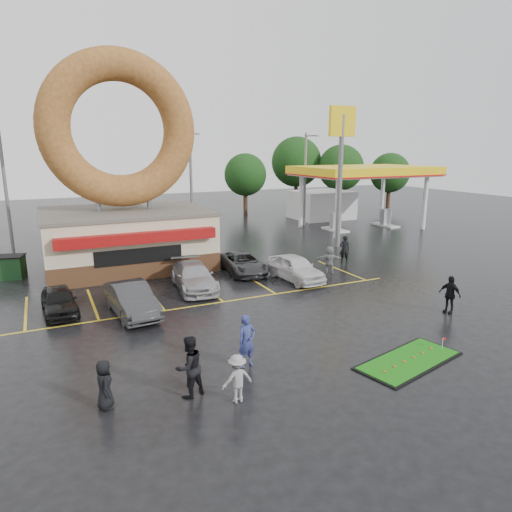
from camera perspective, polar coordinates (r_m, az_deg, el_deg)
name	(u,v)px	position (r m, az deg, el deg)	size (l,w,h in m)	color
ground	(252,325)	(20.25, -0.56, -8.60)	(120.00, 120.00, 0.00)	black
donut_shop	(124,198)	(30.58, -16.19, 7.00)	(10.20, 8.70, 13.50)	#472B19
gas_station	(344,187)	(47.28, 10.99, 8.42)	(12.30, 13.65, 5.90)	silver
shell_sign	(341,151)	(35.77, 10.60, 12.83)	(2.20, 0.36, 10.60)	slate
streetlight_left	(5,188)	(37.14, -28.83, 7.42)	(0.40, 2.21, 9.00)	slate
streetlight_mid	(191,181)	(39.88, -8.09, 9.22)	(0.40, 2.21, 9.00)	slate
streetlight_right	(306,177)	(45.79, 6.21, 9.79)	(0.40, 2.21, 9.00)	slate
tree_far_a	(341,168)	(58.03, 10.57, 10.78)	(5.60, 5.60, 8.00)	#332114
tree_far_b	(390,173)	(60.24, 16.38, 9.93)	(4.90, 4.90, 7.00)	#332114
tree_far_c	(296,162)	(59.18, 5.08, 11.62)	(6.30, 6.30, 9.00)	#332114
tree_far_d	(245,175)	(53.80, -1.35, 10.11)	(4.90, 4.90, 7.00)	#332114
car_black	(59,301)	(23.27, -23.40, -5.16)	(1.47, 3.66, 1.25)	black
car_dgrey	(132,300)	(21.93, -15.28, -5.29)	(1.57, 4.50, 1.48)	#2E2E31
car_silver	(194,277)	(25.23, -7.80, -2.57)	(1.97, 4.85, 1.41)	#A3A2A7
car_grey	(243,263)	(28.23, -1.64, -0.88)	(2.10, 4.56, 1.27)	#313133
car_white	(295,268)	(26.76, 4.95, -1.48)	(1.76, 4.37, 1.49)	silver
person_blue	(247,341)	(16.34, -1.16, -10.54)	(0.69, 0.46, 1.91)	navy
person_blackjkt	(189,367)	(14.63, -8.36, -13.53)	(0.96, 0.75, 1.98)	black
person_hoodie	(237,378)	(14.31, -2.36, -15.05)	(0.99, 0.57, 1.53)	gray
person_bystander	(104,385)	(14.68, -18.43, -15.01)	(0.75, 0.49, 1.53)	black
person_cameraman	(450,294)	(23.24, 23.05, -4.44)	(1.05, 0.44, 1.79)	black
person_walker_near	(329,260)	(28.52, 9.16, -0.45)	(1.58, 0.50, 1.70)	gray
person_walker_far	(344,249)	(31.25, 11.00, 0.83)	(0.68, 0.44, 1.86)	black
dumpster	(7,268)	(30.80, -28.64, -1.30)	(1.80, 1.20, 1.30)	#183E1C
putting_green	(409,361)	(17.91, 18.57, -12.28)	(4.59, 2.79, 0.54)	black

